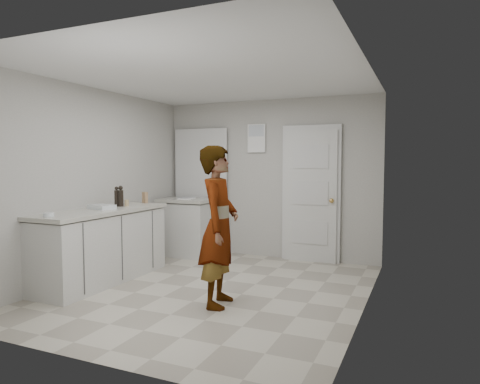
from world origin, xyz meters
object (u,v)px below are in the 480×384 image
at_px(spice_jar, 127,203).
at_px(oil_cruet_b, 117,197).
at_px(oil_cruet_a, 121,197).
at_px(baking_dish, 102,207).
at_px(person, 219,226).
at_px(cake_mix_box, 145,198).
at_px(egg_bowl, 49,215).

distance_m(spice_jar, oil_cruet_b, 0.16).
relative_size(oil_cruet_a, baking_dish, 0.80).
distance_m(person, baking_dish, 1.80).
distance_m(cake_mix_box, egg_bowl, 1.72).
bearing_deg(baking_dish, cake_mix_box, 88.69).
distance_m(baking_dish, egg_bowl, 0.84).
relative_size(cake_mix_box, oil_cruet_b, 0.59).
bearing_deg(oil_cruet_b, egg_bowl, -87.89).
height_order(spice_jar, baking_dish, spice_jar).
bearing_deg(oil_cruet_a, egg_bowl, -90.69).
height_order(cake_mix_box, egg_bowl, cake_mix_box).
xyz_separation_m(person, oil_cruet_b, (-1.82, 0.57, 0.21)).
relative_size(person, oil_cruet_b, 6.29).
height_order(spice_jar, egg_bowl, spice_jar).
bearing_deg(oil_cruet_a, baking_dish, -92.91).
relative_size(person, cake_mix_box, 10.65).
xyz_separation_m(spice_jar, baking_dish, (-0.07, -0.40, -0.02)).
relative_size(baking_dish, egg_bowl, 3.02).
bearing_deg(person, oil_cruet_a, 59.84).
height_order(oil_cruet_b, egg_bowl, oil_cruet_b).
relative_size(oil_cruet_b, egg_bowl, 2.32).
distance_m(cake_mix_box, baking_dish, 0.88).
bearing_deg(person, oil_cruet_b, 60.82).
xyz_separation_m(spice_jar, egg_bowl, (-0.07, -1.24, -0.02)).
bearing_deg(oil_cruet_a, person, -18.49).
xyz_separation_m(person, baking_dish, (-1.78, 0.24, 0.10)).
bearing_deg(spice_jar, oil_cruet_b, -149.91).
xyz_separation_m(oil_cruet_a, baking_dish, (-0.02, -0.35, -0.11)).
bearing_deg(cake_mix_box, egg_bowl, -65.61).
distance_m(cake_mix_box, spice_jar, 0.49).
bearing_deg(oil_cruet_b, baking_dish, -83.18).
bearing_deg(cake_mix_box, oil_cruet_a, -65.31).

